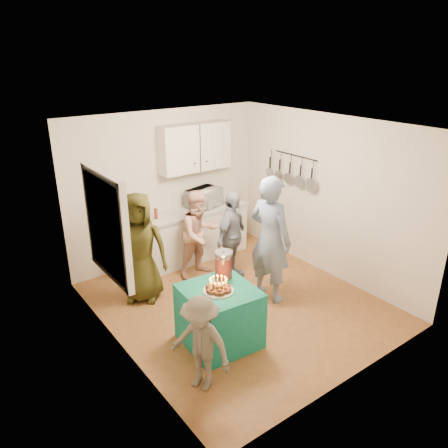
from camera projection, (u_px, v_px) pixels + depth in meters
floor at (238, 303)px, 6.45m from camera, size 4.00×4.00×0.00m
ceiling at (241, 125)px, 5.48m from camera, size 4.00×4.00×0.00m
back_wall at (167, 187)px, 7.46m from camera, size 3.60×3.60×0.00m
left_wall at (115, 256)px, 4.97m from camera, size 4.00×4.00×0.00m
right_wall at (328, 197)px, 6.95m from camera, size 4.00×4.00×0.00m
window_night at (105, 227)px, 5.12m from camera, size 0.04×1.00×1.20m
counter at (188, 237)px, 7.67m from camera, size 2.20×0.58×0.86m
countertop at (187, 212)px, 7.50m from camera, size 2.24×0.62×0.05m
upper_cabinet at (195, 147)px, 7.38m from camera, size 1.30×0.30×0.80m
pot_rack at (294, 170)px, 7.32m from camera, size 0.12×1.00×0.60m
microwave at (204, 198)px, 7.63m from camera, size 0.67×0.53×0.33m
party_table at (219, 316)px, 5.46m from camera, size 0.91×0.91×0.76m
donut_cake at (218, 285)px, 5.26m from camera, size 0.38×0.38×0.18m
punch_jar at (224, 265)px, 5.56m from camera, size 0.22×0.22×0.34m
man_birthday at (270, 239)px, 6.28m from camera, size 0.57×0.76×1.89m
woman_back_left at (140, 248)px, 6.29m from camera, size 0.96×0.91×1.65m
woman_back_center at (199, 234)px, 7.03m from camera, size 0.74×0.59×1.45m
woman_back_right at (232, 237)px, 6.90m from camera, size 0.93×0.71×1.47m
child_near_left at (201, 344)px, 4.65m from camera, size 0.67×0.83×1.13m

